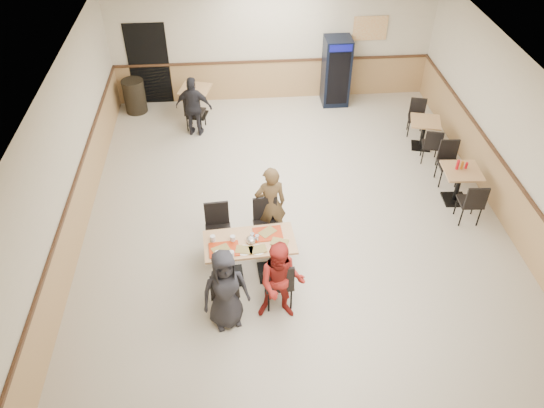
{
  "coord_description": "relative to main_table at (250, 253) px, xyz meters",
  "views": [
    {
      "loc": [
        -1.06,
        -7.56,
        6.84
      ],
      "look_at": [
        -0.48,
        -0.5,
        0.91
      ],
      "focal_mm": 35.0,
      "sensor_mm": 36.0,
      "label": 1
    }
  ],
  "objects": [
    {
      "name": "ground",
      "position": [
        0.91,
        1.29,
        -0.53
      ],
      "size": [
        10.0,
        10.0,
        0.0
      ],
      "primitive_type": "plane",
      "color": "beige",
      "rests_on": "ground"
    },
    {
      "name": "room_shell",
      "position": [
        2.69,
        3.84,
        0.04
      ],
      "size": [
        10.0,
        10.0,
        10.0
      ],
      "color": "silver",
      "rests_on": "ground"
    },
    {
      "name": "main_table",
      "position": [
        0.0,
        0.0,
        0.0
      ],
      "size": [
        1.55,
        0.85,
        0.8
      ],
      "rotation": [
        0.0,
        0.0,
        0.07
      ],
      "color": "black",
      "rests_on": "ground"
    },
    {
      "name": "main_chairs",
      "position": [
        -0.05,
        -0.0,
        -0.03
      ],
      "size": [
        1.45,
        1.84,
        1.02
      ],
      "rotation": [
        0.0,
        0.0,
        0.07
      ],
      "color": "black",
      "rests_on": "ground"
    },
    {
      "name": "diner_woman_left",
      "position": [
        -0.42,
        -0.94,
        0.21
      ],
      "size": [
        0.82,
        0.64,
        1.48
      ],
      "primitive_type": "imported",
      "rotation": [
        0.0,
        0.0,
        0.25
      ],
      "color": "black",
      "rests_on": "ground"
    },
    {
      "name": "diner_woman_right",
      "position": [
        0.44,
        -0.88,
        0.22
      ],
      "size": [
        0.79,
        0.64,
        1.51
      ],
      "primitive_type": "imported",
      "rotation": [
        0.0,
        0.0,
        -0.1
      ],
      "color": "maroon",
      "rests_on": "ground"
    },
    {
      "name": "diner_man_opposite",
      "position": [
        0.42,
        0.94,
        0.25
      ],
      "size": [
        0.62,
        0.46,
        1.57
      ],
      "primitive_type": "imported",
      "rotation": [
        0.0,
        0.0,
        3.29
      ],
      "color": "brown",
      "rests_on": "ground"
    },
    {
      "name": "lone_diner",
      "position": [
        -1.06,
        4.64,
        0.19
      ],
      "size": [
        0.91,
        0.54,
        1.45
      ],
      "primitive_type": "imported",
      "rotation": [
        0.0,
        0.0,
        2.91
      ],
      "color": "black",
      "rests_on": "ground"
    },
    {
      "name": "tabletop_clutter",
      "position": [
        -0.05,
        -0.05,
        0.3
      ],
      "size": [
        1.32,
        0.71,
        0.12
      ],
      "rotation": [
        0.0,
        0.0,
        0.07
      ],
      "color": "#AE2B0B",
      "rests_on": "main_table"
    },
    {
      "name": "side_table_near",
      "position": [
        4.22,
        1.7,
        -0.03
      ],
      "size": [
        0.74,
        0.74,
        0.75
      ],
      "rotation": [
        0.0,
        0.0,
        -0.06
      ],
      "color": "black",
      "rests_on": "ground"
    },
    {
      "name": "side_table_near_chair_south",
      "position": [
        4.22,
        1.1,
        -0.06
      ],
      "size": [
        0.47,
        0.47,
        0.95
      ],
      "primitive_type": null,
      "rotation": [
        0.0,
        0.0,
        3.08
      ],
      "color": "black",
      "rests_on": "ground"
    },
    {
      "name": "side_table_near_chair_north",
      "position": [
        4.22,
        2.3,
        -0.06
      ],
      "size": [
        0.47,
        0.47,
        0.95
      ],
      "primitive_type": null,
      "rotation": [
        0.0,
        0.0,
        -0.06
      ],
      "color": "black",
      "rests_on": "ground"
    },
    {
      "name": "side_table_far",
      "position": [
        4.12,
        3.66,
        -0.07
      ],
      "size": [
        0.79,
        0.79,
        0.69
      ],
      "rotation": [
        0.0,
        0.0,
        -0.25
      ],
      "color": "black",
      "rests_on": "ground"
    },
    {
      "name": "side_table_far_chair_south",
      "position": [
        4.12,
        3.11,
        -0.1
      ],
      "size": [
        0.49,
        0.49,
        0.88
      ],
      "primitive_type": null,
      "rotation": [
        0.0,
        0.0,
        2.89
      ],
      "color": "black",
      "rests_on": "ground"
    },
    {
      "name": "side_table_far_chair_north",
      "position": [
        4.12,
        4.21,
        -0.1
      ],
      "size": [
        0.49,
        0.49,
        0.88
      ],
      "primitive_type": null,
      "rotation": [
        0.0,
        0.0,
        -0.25
      ],
      "color": "black",
      "rests_on": "ground"
    },
    {
      "name": "condiment_caddy",
      "position": [
        4.19,
        1.75,
        0.31
      ],
      "size": [
        0.23,
        0.06,
        0.2
      ],
      "color": "red",
      "rests_on": "side_table_near"
    },
    {
      "name": "back_table",
      "position": [
        -1.06,
        5.49,
        -0.03
      ],
      "size": [
        0.86,
        0.86,
        0.75
      ],
      "rotation": [
        0.0,
        0.0,
        -0.25
      ],
      "color": "black",
      "rests_on": "ground"
    },
    {
      "name": "back_table_chair_lone",
      "position": [
        -1.06,
        4.89,
        -0.06
      ],
      "size": [
        0.54,
        0.54,
        0.95
      ],
      "primitive_type": null,
      "rotation": [
        0.0,
        0.0,
        2.89
      ],
      "color": "black",
      "rests_on": "ground"
    },
    {
      "name": "pepsi_cooler",
      "position": [
        2.47,
        5.89,
        0.33
      ],
      "size": [
        0.66,
        0.67,
        1.73
      ],
      "rotation": [
        0.0,
        0.0,
        0.0
      ],
      "color": "black",
      "rests_on": "ground"
    },
    {
      "name": "trash_bin",
      "position": [
        -2.6,
        5.84,
        -0.11
      ],
      "size": [
        0.54,
        0.54,
        0.85
      ],
      "primitive_type": "cylinder",
      "color": "black",
      "rests_on": "ground"
    }
  ]
}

